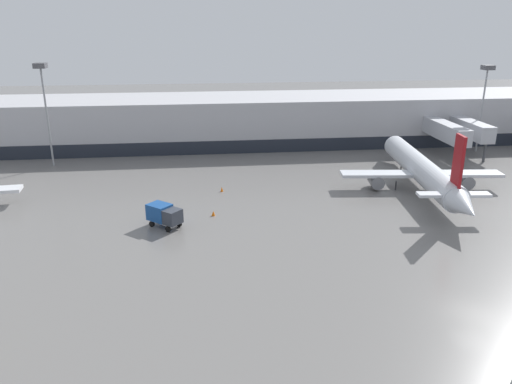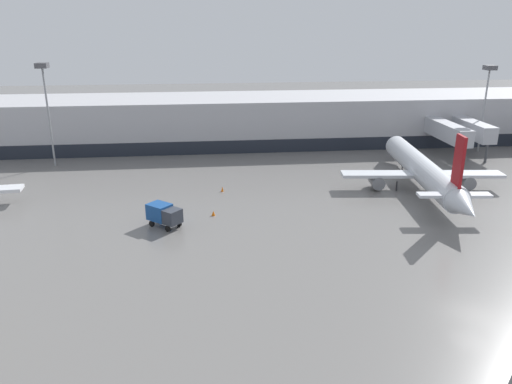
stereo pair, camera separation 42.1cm
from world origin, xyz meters
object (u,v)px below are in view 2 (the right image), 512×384
object	(u,v)px
traffic_cone_1	(213,213)
apron_light_mast_0	(488,83)
traffic_cone_2	(222,189)
parked_jet_1	(423,170)
service_truck_0	(164,214)
apron_light_mast_1	(44,85)

from	to	relation	value
traffic_cone_1	apron_light_mast_0	world-z (taller)	apron_light_mast_0
traffic_cone_2	parked_jet_1	bearing A→B (deg)	-3.95
service_truck_0	apron_light_mast_1	xyz separation A→B (m)	(-19.66, 27.93, 11.63)
service_truck_0	traffic_cone_2	xyz separation A→B (m)	(7.24, 11.75, -1.21)
parked_jet_1	apron_light_mast_0	xyz separation A→B (m)	(19.34, 19.46, 9.59)
apron_light_mast_0	apron_light_mast_1	world-z (taller)	apron_light_mast_1
traffic_cone_1	traffic_cone_2	world-z (taller)	traffic_cone_2
service_truck_0	apron_light_mast_0	world-z (taller)	apron_light_mast_0
traffic_cone_2	apron_light_mast_1	bearing A→B (deg)	148.98
service_truck_0	traffic_cone_2	world-z (taller)	service_truck_0
parked_jet_1	apron_light_mast_1	xyz separation A→B (m)	(-55.02, 18.12, 10.41)
parked_jet_1	traffic_cone_2	distance (m)	28.29
service_truck_0	apron_light_mast_0	distance (m)	62.97
service_truck_0	apron_light_mast_1	bearing A→B (deg)	166.53
parked_jet_1	traffic_cone_1	distance (m)	30.55
traffic_cone_2	apron_light_mast_1	distance (m)	33.91
apron_light_mast_0	parked_jet_1	bearing A→B (deg)	-134.83
parked_jet_1	apron_light_mast_0	world-z (taller)	apron_light_mast_0
parked_jet_1	apron_light_mast_1	size ratio (longest dim) A/B	2.16
parked_jet_1	traffic_cone_1	xyz separation A→B (m)	(-29.61, -7.08, -2.47)
parked_jet_1	apron_light_mast_0	size ratio (longest dim) A/B	2.32
service_truck_0	traffic_cone_2	size ratio (longest dim) A/B	6.10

